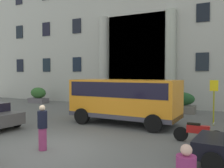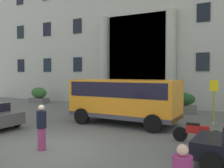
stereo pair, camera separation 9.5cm
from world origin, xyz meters
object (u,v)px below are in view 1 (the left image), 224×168
(orange_minibus, at_px, (125,97))
(bus_stop_sign, at_px, (214,97))
(hedge_planter_far_east, at_px, (38,95))
(hedge_planter_far_west, at_px, (180,103))
(motorcycle_near_kerb, at_px, (197,132))
(hedge_planter_entrance_left, at_px, (117,102))
(pedestrian_man_red_shirt, at_px, (42,127))

(orange_minibus, relative_size, bus_stop_sign, 2.45)
(orange_minibus, bearing_deg, hedge_planter_far_east, 157.18)
(hedge_planter_far_west, bearing_deg, orange_minibus, -110.69)
(hedge_planter_far_west, bearing_deg, hedge_planter_far_east, 179.91)
(orange_minibus, relative_size, motorcycle_near_kerb, 3.06)
(hedge_planter_far_east, xyz_separation_m, motorcycle_near_kerb, (15.88, -7.56, -0.28))
(bus_stop_sign, relative_size, hedge_planter_entrance_left, 1.24)
(orange_minibus, relative_size, hedge_planter_far_west, 2.88)
(bus_stop_sign, xyz_separation_m, hedge_planter_far_east, (-16.20, 3.52, -0.83))
(hedge_planter_far_east, relative_size, hedge_planter_entrance_left, 0.92)
(bus_stop_sign, xyz_separation_m, hedge_planter_entrance_left, (-7.35, 2.88, -0.93))
(motorcycle_near_kerb, bearing_deg, hedge_planter_entrance_left, 136.54)
(orange_minibus, relative_size, hedge_planter_entrance_left, 3.04)
(hedge_planter_entrance_left, relative_size, pedestrian_man_red_shirt, 1.19)
(bus_stop_sign, bearing_deg, orange_minibus, -157.56)
(orange_minibus, bearing_deg, pedestrian_man_red_shirt, -96.05)
(bus_stop_sign, xyz_separation_m, motorcycle_near_kerb, (-0.33, -4.04, -1.10))
(hedge_planter_far_east, height_order, hedge_planter_far_west, hedge_planter_far_west)
(hedge_planter_entrance_left, bearing_deg, hedge_planter_far_east, 175.90)
(hedge_planter_far_east, xyz_separation_m, hedge_planter_far_west, (13.69, -0.02, 0.01))
(hedge_planter_far_west, xyz_separation_m, motorcycle_near_kerb, (2.19, -7.54, -0.29))
(hedge_planter_far_west, distance_m, hedge_planter_entrance_left, 4.88)
(hedge_planter_far_west, xyz_separation_m, hedge_planter_entrance_left, (-4.84, -0.61, -0.11))
(hedge_planter_entrance_left, height_order, motorcycle_near_kerb, hedge_planter_entrance_left)
(bus_stop_sign, relative_size, hedge_planter_far_east, 1.34)
(pedestrian_man_red_shirt, bearing_deg, hedge_planter_far_west, 97.50)
(pedestrian_man_red_shirt, bearing_deg, motorcycle_near_kerb, 57.37)
(orange_minibus, height_order, bus_stop_sign, orange_minibus)
(hedge_planter_far_west, height_order, hedge_planter_entrance_left, hedge_planter_far_west)
(hedge_planter_far_east, bearing_deg, motorcycle_near_kerb, -25.45)
(bus_stop_sign, distance_m, pedestrian_man_red_shirt, 9.35)
(hedge_planter_far_west, bearing_deg, pedestrian_man_red_shirt, -104.32)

